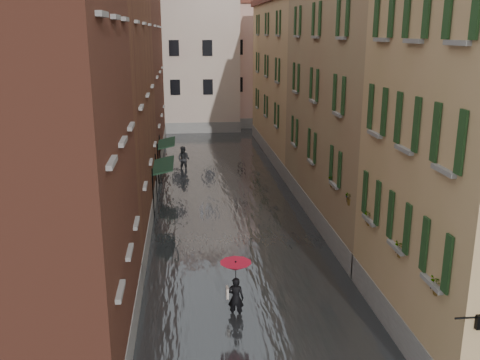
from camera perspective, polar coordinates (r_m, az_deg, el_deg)
ground at (r=18.99m, az=1.74°, el=-14.21°), size 120.00×120.00×0.00m
floodwater at (r=30.86m, az=-1.50°, el=-2.04°), size 10.00×60.00×0.20m
building_left_near at (r=15.37m, az=-23.81°, el=3.24°), size 6.00×8.00×13.00m
building_left_mid at (r=25.96m, az=-16.61°, el=7.88°), size 6.00×14.00×12.50m
building_left_far at (r=40.68m, az=-12.96°, el=11.75°), size 6.00×16.00×14.00m
building_right_mid at (r=27.14m, az=14.19°, el=8.90°), size 6.00×14.00×13.00m
building_right_far at (r=41.55m, az=7.02°, el=10.36°), size 6.00×16.00×11.50m
building_end_cream at (r=54.41m, az=-6.94°, el=12.36°), size 12.00×9.00×13.00m
building_end_pink at (r=57.04m, az=2.38°, el=12.09°), size 10.00×9.00×12.00m
awning_near at (r=28.83m, az=-8.23°, el=1.44°), size 1.09×3.39×2.80m
awning_far at (r=34.61m, az=-7.92°, el=3.80°), size 1.09×2.98×2.80m
wall_lantern at (r=13.85m, az=24.10°, el=-13.55°), size 0.71×0.22×0.35m
window_planters at (r=18.91m, az=14.12°, el=-3.17°), size 0.59×10.74×0.84m
pedestrian_main at (r=18.19m, az=-0.47°, el=-10.81°), size 1.07×1.07×2.06m
pedestrian_far at (r=37.15m, az=-6.03°, el=2.20°), size 1.08×0.98×1.81m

